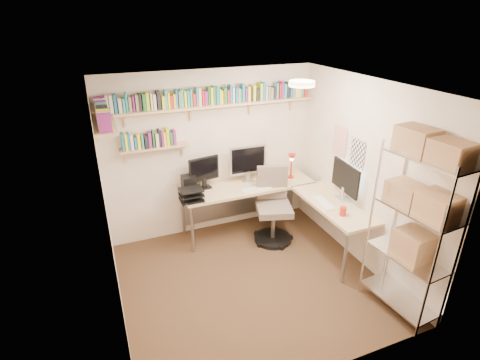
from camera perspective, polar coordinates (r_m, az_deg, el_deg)
name	(u,v)px	position (r m, az deg, el deg)	size (l,w,h in m)	color
ground	(250,281)	(5.06, 1.59, -15.10)	(3.20, 3.20, 0.00)	#402E1B
room_shell	(252,172)	(4.25, 1.88, 1.25)	(3.24, 3.04, 2.52)	beige
wall_shelves	(184,109)	(5.14, -8.53, 10.68)	(3.12, 1.09, 0.80)	#DEB97D
corner_desk	(262,191)	(5.55, 3.30, -1.69)	(2.33, 2.02, 1.38)	beige
office_chair	(273,211)	(5.66, 5.05, -4.68)	(0.62, 0.63, 1.14)	black
wire_rack	(421,201)	(4.29, 25.84, -2.93)	(0.50, 0.90, 2.17)	silver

